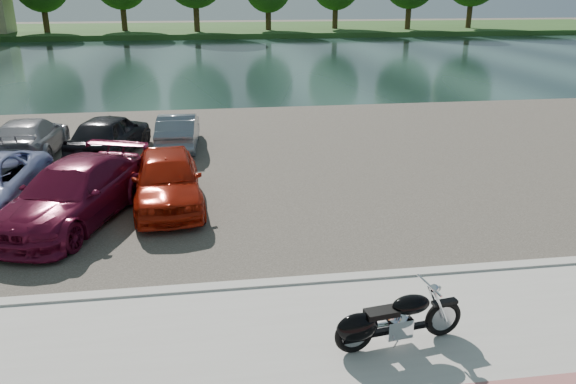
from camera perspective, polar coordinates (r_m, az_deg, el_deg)
The scene contains 12 objects.
ground at distance 10.18m, azimuth 6.86°, elevation -14.65°, with size 200.00×200.00×0.00m, color #595447.
promenade at distance 9.38m, azimuth 8.52°, elevation -17.80°, with size 60.00×6.00×0.10m, color #B0ACA6.
kerb at distance 11.79m, azimuth 4.36°, elevation -8.92°, with size 60.00×0.30×0.14m, color #B0ACA6.
parking_lot at distance 20.03m, azimuth -1.22°, elevation 3.40°, with size 60.00×18.00×0.04m, color #3B3830.
river at distance 48.44m, azimuth -5.66°, elevation 13.17°, with size 120.00×40.00×0.00m, color #182B29.
far_bank at distance 80.26m, azimuth -6.93°, elevation 16.06°, with size 120.00×24.00×0.60m, color #26491A.
motorcycle at distance 9.68m, azimuth 10.12°, elevation -12.84°, with size 2.32×0.78×1.05m.
car_3 at distance 15.35m, azimuth -20.99°, elevation -0.15°, with size 2.16×5.31×1.54m, color maroon.
car_4 at distance 15.78m, azimuth -12.18°, elevation 1.31°, with size 1.82×4.53×1.54m, color #A41C0A.
car_7 at distance 22.05m, azimuth -24.79°, elevation 5.04°, with size 1.97×4.84×1.40m, color gray.
car_8 at distance 21.23m, azimuth -17.68°, elevation 5.60°, with size 1.80×4.47×1.52m, color black.
car_9 at distance 21.64m, azimuth -11.08°, elevation 6.15°, with size 1.38×3.96×1.31m, color slate.
Camera 1 is at (-2.37, -8.03, 5.78)m, focal length 35.00 mm.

